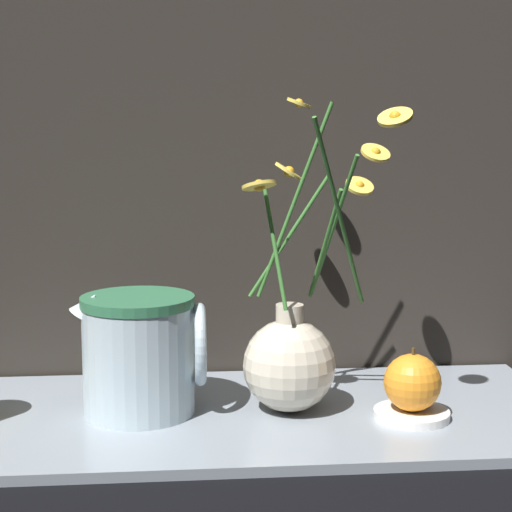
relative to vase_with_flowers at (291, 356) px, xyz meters
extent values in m
plane|color=black|center=(-0.06, 0.00, -0.08)|extent=(6.00, 6.00, 0.00)
cube|color=gray|center=(-0.06, 0.00, -0.08)|extent=(0.80, 0.35, 0.01)
sphere|color=beige|center=(0.00, 0.00, -0.01)|extent=(0.11, 0.11, 0.11)
cylinder|color=beige|center=(0.00, 0.00, 0.05)|extent=(0.03, 0.03, 0.03)
cylinder|color=#3D7A33|center=(-0.02, -0.01, 0.14)|extent=(0.03, 0.05, 0.15)
cylinder|color=#EAC64C|center=(-0.04, -0.02, 0.21)|extent=(0.05, 0.05, 0.02)
sphere|color=gold|center=(-0.04, -0.02, 0.21)|extent=(0.01, 0.01, 0.01)
cylinder|color=#3D7A33|center=(0.04, 0.01, 0.13)|extent=(0.03, 0.09, 0.14)
cylinder|color=#EAC64C|center=(0.09, 0.02, 0.21)|extent=(0.04, 0.04, 0.02)
sphere|color=gold|center=(0.09, 0.02, 0.21)|extent=(0.01, 0.01, 0.01)
cylinder|color=#3D7A33|center=(0.05, 0.02, 0.15)|extent=(0.04, 0.11, 0.18)
cylinder|color=#EAC64C|center=(0.11, 0.03, 0.24)|extent=(0.05, 0.04, 0.02)
sphere|color=gold|center=(0.11, 0.03, 0.24)|extent=(0.01, 0.01, 0.01)
cylinder|color=#3D7A33|center=(0.05, -0.04, 0.18)|extent=(0.08, 0.11, 0.23)
cylinder|color=#EAC64C|center=(0.10, -0.08, 0.29)|extent=(0.05, 0.05, 0.02)
sphere|color=gold|center=(0.10, -0.08, 0.29)|extent=(0.01, 0.01, 0.01)
cylinder|color=#3D7A33|center=(0.00, 0.05, 0.14)|extent=(0.10, 0.02, 0.16)
cylinder|color=#EAC64C|center=(0.01, 0.10, 0.22)|extent=(0.04, 0.05, 0.03)
sphere|color=gold|center=(0.01, 0.10, 0.22)|extent=(0.01, 0.01, 0.01)
cylinder|color=#3D7A33|center=(0.01, 0.04, 0.18)|extent=(0.09, 0.03, 0.24)
cylinder|color=#EAC64C|center=(0.02, 0.09, 0.31)|extent=(0.04, 0.04, 0.01)
sphere|color=gold|center=(0.02, 0.09, 0.31)|extent=(0.01, 0.01, 0.01)
cylinder|color=silver|center=(-0.18, 0.01, 0.00)|extent=(0.13, 0.13, 0.14)
cylinder|color=#33724C|center=(-0.18, 0.01, 0.07)|extent=(0.14, 0.14, 0.01)
torus|color=silver|center=(-0.11, 0.01, 0.01)|extent=(0.01, 0.10, 0.10)
cone|color=silver|center=(-0.24, 0.01, 0.07)|extent=(0.05, 0.04, 0.04)
cylinder|color=white|center=(0.14, -0.04, -0.06)|extent=(0.09, 0.09, 0.01)
sphere|color=orange|center=(0.14, -0.04, -0.02)|extent=(0.07, 0.07, 0.07)
cylinder|color=#4C3819|center=(0.14, -0.04, 0.01)|extent=(0.00, 0.00, 0.01)
camera|label=1|loc=(-0.13, -1.00, 0.28)|focal=60.00mm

